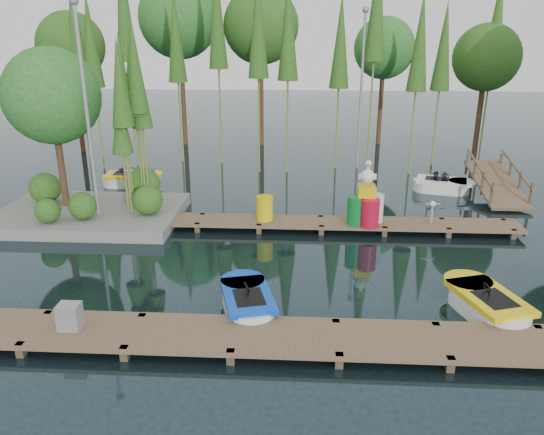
# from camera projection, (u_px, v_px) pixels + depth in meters

# --- Properties ---
(ground_plane) EXTENTS (90.00, 90.00, 0.00)m
(ground_plane) POSITION_uv_depth(u_px,v_px,m) (254.00, 258.00, 15.41)
(ground_plane) COLOR #1C2E35
(near_dock) EXTENTS (18.00, 1.50, 0.50)m
(near_dock) POSITION_uv_depth(u_px,v_px,m) (234.00, 336.00, 11.10)
(near_dock) COLOR brown
(near_dock) RESTS_ON ground
(far_dock) EXTENTS (15.00, 1.20, 0.50)m
(far_dock) POSITION_uv_depth(u_px,v_px,m) (290.00, 222.00, 17.62)
(far_dock) COLOR brown
(far_dock) RESTS_ON ground
(island) EXTENTS (6.20, 4.20, 6.75)m
(island) POSITION_uv_depth(u_px,v_px,m) (75.00, 127.00, 17.77)
(island) COLOR slate
(island) RESTS_ON ground
(tree_screen) EXTENTS (34.42, 18.53, 10.31)m
(tree_screen) POSITION_uv_depth(u_px,v_px,m) (228.00, 33.00, 23.42)
(tree_screen) COLOR #472E1E
(tree_screen) RESTS_ON ground
(lamp_island) EXTENTS (0.30, 0.30, 7.25)m
(lamp_island) POSITION_uv_depth(u_px,v_px,m) (85.00, 98.00, 16.62)
(lamp_island) COLOR gray
(lamp_island) RESTS_ON ground
(lamp_rear) EXTENTS (0.30, 0.30, 7.25)m
(lamp_rear) POSITION_uv_depth(u_px,v_px,m) (362.00, 76.00, 24.10)
(lamp_rear) COLOR gray
(lamp_rear) RESTS_ON ground
(ramp) EXTENTS (1.50, 3.94, 1.49)m
(ramp) POSITION_uv_depth(u_px,v_px,m) (496.00, 183.00, 20.83)
(ramp) COLOR brown
(ramp) RESTS_ON ground
(boat_blue) EXTENTS (1.67, 2.61, 0.81)m
(boat_blue) POSITION_uv_depth(u_px,v_px,m) (248.00, 303.00, 12.43)
(boat_blue) COLOR white
(boat_blue) RESTS_ON ground
(boat_yellow_near) EXTENTS (1.87, 2.78, 0.86)m
(boat_yellow_near) POSITION_uv_depth(u_px,v_px,m) (487.00, 305.00, 12.31)
(boat_yellow_near) COLOR white
(boat_yellow_near) RESTS_ON ground
(boat_yellow_far) EXTENTS (2.59, 1.29, 1.27)m
(boat_yellow_far) POSITION_uv_depth(u_px,v_px,m) (131.00, 179.00, 22.51)
(boat_yellow_far) COLOR white
(boat_yellow_far) RESTS_ON ground
(boat_white_far) EXTENTS (2.71, 1.76, 1.18)m
(boat_white_far) POSITION_uv_depth(u_px,v_px,m) (442.00, 185.00, 21.65)
(boat_white_far) COLOR white
(boat_white_far) RESTS_ON ground
(utility_cabinet) EXTENTS (0.46, 0.39, 0.56)m
(utility_cabinet) POSITION_uv_depth(u_px,v_px,m) (70.00, 316.00, 11.17)
(utility_cabinet) COLOR gray
(utility_cabinet) RESTS_ON near_dock
(yellow_barrel) EXTENTS (0.55, 0.55, 0.82)m
(yellow_barrel) POSITION_uv_depth(u_px,v_px,m) (265.00, 208.00, 17.51)
(yellow_barrel) COLOR yellow
(yellow_barrel) RESTS_ON far_dock
(drum_cluster) EXTENTS (1.22, 1.11, 2.10)m
(drum_cluster) POSITION_uv_depth(u_px,v_px,m) (367.00, 206.00, 17.11)
(drum_cluster) COLOR #0C6D27
(drum_cluster) RESTS_ON far_dock
(seagull_post) EXTENTS (0.47, 0.26, 0.76)m
(seagull_post) POSITION_uv_depth(u_px,v_px,m) (432.00, 208.00, 17.18)
(seagull_post) COLOR gray
(seagull_post) RESTS_ON far_dock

